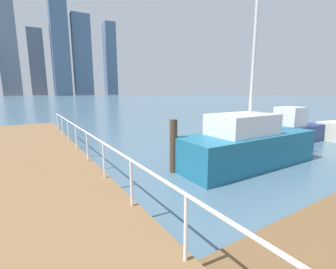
% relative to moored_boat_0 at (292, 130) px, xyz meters
% --- Properties ---
extents(ground_plane, '(300.00, 300.00, 0.00)m').
position_rel_moored_boat_0_xyz_m(ground_plane, '(-8.01, 3.26, -0.70)').
color(ground_plane, slate).
extents(dock_piling_1, '(0.27, 0.27, 1.92)m').
position_rel_moored_boat_0_xyz_m(dock_piling_1, '(-8.56, -0.57, 0.26)').
color(dock_piling_1, '#473826').
rests_on(dock_piling_1, ground_plane).
extents(moored_boat_0, '(4.25, 1.65, 2.02)m').
position_rel_moored_boat_0_xyz_m(moored_boat_0, '(0.00, 0.00, 0.00)').
color(moored_boat_0, navy).
rests_on(moored_boat_0, ground_plane).
extents(moored_boat_2, '(5.94, 2.09, 6.80)m').
position_rel_moored_boat_0_xyz_m(moored_boat_2, '(-5.69, -1.45, 0.12)').
color(moored_boat_2, '#1E6B8C').
rests_on(moored_boat_2, ground_plane).
extents(skyline_tower_2, '(10.15, 6.55, 68.74)m').
position_rel_moored_boat_0_xyz_m(skyline_tower_2, '(-16.54, 162.72, 33.67)').
color(skyline_tower_2, slate).
rests_on(skyline_tower_2, ground_plane).
extents(skyline_tower_3, '(9.47, 9.25, 41.51)m').
position_rel_moored_boat_0_xyz_m(skyline_tower_3, '(-1.85, 169.36, 20.05)').
color(skyline_tower_3, slate).
rests_on(skyline_tower_3, ground_plane).
extents(skyline_tower_4, '(10.04, 10.41, 68.64)m').
position_rel_moored_boat_0_xyz_m(skyline_tower_4, '(10.84, 157.46, 33.62)').
color(skyline_tower_4, slate).
rests_on(skyline_tower_4, ground_plane).
extents(skyline_tower_5, '(11.65, 6.61, 51.91)m').
position_rel_moored_boat_0_xyz_m(skyline_tower_5, '(24.31, 159.12, 25.25)').
color(skyline_tower_5, slate).
rests_on(skyline_tower_5, ground_plane).
extents(skyline_tower_6, '(8.43, 12.60, 50.56)m').
position_rel_moored_boat_0_xyz_m(skyline_tower_6, '(45.13, 165.22, 24.58)').
color(skyline_tower_6, slate).
rests_on(skyline_tower_6, ground_plane).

